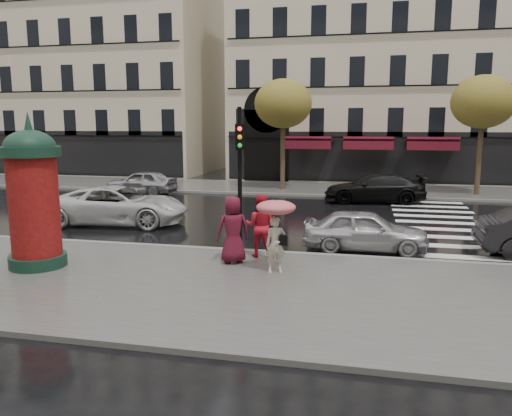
% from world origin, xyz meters
% --- Properties ---
extents(ground, '(160.00, 160.00, 0.00)m').
position_xyz_m(ground, '(0.00, 0.00, 0.00)').
color(ground, black).
rests_on(ground, ground).
extents(near_sidewalk, '(90.00, 7.00, 0.12)m').
position_xyz_m(near_sidewalk, '(0.00, -0.50, 0.06)').
color(near_sidewalk, '#474744').
rests_on(near_sidewalk, ground).
extents(far_sidewalk, '(90.00, 6.00, 0.12)m').
position_xyz_m(far_sidewalk, '(0.00, 19.00, 0.06)').
color(far_sidewalk, '#474744').
rests_on(far_sidewalk, ground).
extents(near_kerb, '(90.00, 0.25, 0.14)m').
position_xyz_m(near_kerb, '(0.00, 3.00, 0.07)').
color(near_kerb, slate).
rests_on(near_kerb, ground).
extents(far_kerb, '(90.00, 0.25, 0.14)m').
position_xyz_m(far_kerb, '(0.00, 16.00, 0.07)').
color(far_kerb, slate).
rests_on(far_kerb, ground).
extents(zebra_crossing, '(3.60, 11.75, 0.01)m').
position_xyz_m(zebra_crossing, '(6.00, 9.60, 0.01)').
color(zebra_crossing, silver).
rests_on(zebra_crossing, ground).
extents(bldg_far_corner, '(26.00, 14.00, 22.90)m').
position_xyz_m(bldg_far_corner, '(6.00, 30.00, 11.31)').
color(bldg_far_corner, '#B7A88C').
rests_on(bldg_far_corner, ground).
extents(bldg_far_left, '(24.00, 14.00, 22.90)m').
position_xyz_m(bldg_far_left, '(-22.00, 30.00, 11.31)').
color(bldg_far_left, '#B7A88C').
rests_on(bldg_far_left, ground).
extents(tree_far_left, '(3.40, 3.40, 6.64)m').
position_xyz_m(tree_far_left, '(-2.00, 18.00, 5.17)').
color(tree_far_left, '#38281C').
rests_on(tree_far_left, ground).
extents(tree_far_right, '(3.40, 3.40, 6.64)m').
position_xyz_m(tree_far_right, '(9.00, 18.00, 5.17)').
color(tree_far_right, '#38281C').
rests_on(tree_far_right, ground).
extents(woman_umbrella, '(1.03, 1.03, 1.99)m').
position_xyz_m(woman_umbrella, '(0.68, 0.88, 1.43)').
color(woman_umbrella, beige).
rests_on(woman_umbrella, near_sidewalk).
extents(woman_red, '(0.90, 0.70, 1.85)m').
position_xyz_m(woman_red, '(-0.05, 2.34, 1.05)').
color(woman_red, red).
rests_on(woman_red, near_sidewalk).
extents(man_burgundy, '(1.10, 0.96, 1.90)m').
position_xyz_m(man_burgundy, '(-0.66, 1.54, 1.07)').
color(man_burgundy, '#521021').
rests_on(man_burgundy, near_sidewalk).
extents(morris_column, '(1.56, 1.56, 4.20)m').
position_xyz_m(morris_column, '(-5.81, 0.03, 2.13)').
color(morris_column, '#122F22').
rests_on(morris_column, near_sidewalk).
extents(traffic_light, '(0.32, 0.43, 4.37)m').
position_xyz_m(traffic_light, '(-0.75, 2.70, 2.77)').
color(traffic_light, black).
rests_on(traffic_light, near_sidewalk).
extents(car_silver, '(3.92, 1.63, 1.33)m').
position_xyz_m(car_silver, '(2.96, 4.20, 0.66)').
color(car_silver, silver).
rests_on(car_silver, ground).
extents(car_white, '(5.85, 3.25, 1.55)m').
position_xyz_m(car_white, '(-6.77, 6.44, 0.77)').
color(car_white, silver).
rests_on(car_white, ground).
extents(car_black, '(5.31, 2.62, 1.48)m').
position_xyz_m(car_black, '(3.38, 14.56, 0.74)').
color(car_black, black).
rests_on(car_black, ground).
extents(car_far_silver, '(4.15, 1.84, 1.39)m').
position_xyz_m(car_far_silver, '(-9.70, 14.84, 0.69)').
color(car_far_silver, '#9D9CA1').
rests_on(car_far_silver, ground).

